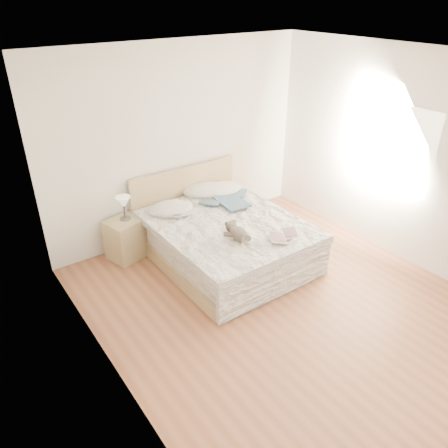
{
  "coord_description": "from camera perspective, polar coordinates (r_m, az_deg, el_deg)",
  "views": [
    {
      "loc": [
        -2.91,
        -2.89,
        3.27
      ],
      "look_at": [
        -0.1,
        1.05,
        0.62
      ],
      "focal_mm": 35.0,
      "sensor_mm": 36.0,
      "label": 1
    }
  ],
  "objects": [
    {
      "name": "wall_left",
      "position": [
        3.59,
        -15.22,
        -4.81
      ],
      "size": [
        0.02,
        4.5,
        2.7
      ],
      "primitive_type": "cube",
      "color": "white",
      "rests_on": "ground"
    },
    {
      "name": "floor",
      "position": [
        5.25,
        7.67,
        -10.18
      ],
      "size": [
        4.0,
        4.5,
        0.0
      ],
      "primitive_type": "cube",
      "color": "brown",
      "rests_on": "ground"
    },
    {
      "name": "ceiling",
      "position": [
        4.14,
        10.22,
        20.37
      ],
      "size": [
        4.0,
        4.5,
        0.0
      ],
      "primitive_type": "cube",
      "color": "white",
      "rests_on": "ground"
    },
    {
      "name": "pillow_middle",
      "position": [
        6.41,
        -2.46,
        4.44
      ],
      "size": [
        0.78,
        0.68,
        0.2
      ],
      "primitive_type": "ellipsoid",
      "rotation": [
        0.0,
        0.0,
        -0.39
      ],
      "color": "silver",
      "rests_on": "bed"
    },
    {
      "name": "pillow_right",
      "position": [
        6.44,
        -0.27,
        4.58
      ],
      "size": [
        0.64,
        0.48,
        0.18
      ],
      "primitive_type": "ellipsoid",
      "rotation": [
        0.0,
        0.0,
        -0.1
      ],
      "color": "white",
      "rests_on": "bed"
    },
    {
      "name": "childrens_book",
      "position": [
        5.3,
        7.8,
        -1.5
      ],
      "size": [
        0.49,
        0.45,
        0.03
      ],
      "primitive_type": "cube",
      "rotation": [
        0.0,
        0.0,
        -0.57
      ],
      "color": "beige",
      "rests_on": "bed"
    },
    {
      "name": "nightstand",
      "position": [
        6.02,
        -12.72,
        -1.89
      ],
      "size": [
        0.54,
        0.51,
        0.56
      ],
      "primitive_type": "cube",
      "rotation": [
        0.0,
        0.0,
        0.27
      ],
      "color": "tan",
      "rests_on": "floor"
    },
    {
      "name": "wall_back",
      "position": [
        6.21,
        -5.82,
        10.54
      ],
      "size": [
        4.0,
        0.02,
        2.7
      ],
      "primitive_type": "cube",
      "color": "white",
      "rests_on": "ground"
    },
    {
      "name": "wall_right",
      "position": [
        6.01,
        22.88,
        7.79
      ],
      "size": [
        0.02,
        4.5,
        2.7
      ],
      "primitive_type": "cube",
      "color": "white",
      "rests_on": "ground"
    },
    {
      "name": "blouse",
      "position": [
        6.08,
        1.08,
        2.94
      ],
      "size": [
        0.59,
        0.62,
        0.02
      ],
      "primitive_type": null,
      "rotation": [
        0.0,
        0.0,
        -0.1
      ],
      "color": "#2E495F",
      "rests_on": "bed"
    },
    {
      "name": "bed",
      "position": [
        5.82,
        -0.04,
        -1.9
      ],
      "size": [
        1.72,
        2.14,
        1.0
      ],
      "color": "tan",
      "rests_on": "floor"
    },
    {
      "name": "teddy_bear",
      "position": [
        5.16,
        1.85,
        -1.81
      ],
      "size": [
        0.24,
        0.34,
        0.18
      ],
      "primitive_type": null,
      "rotation": [
        0.0,
        0.0,
        0.03
      ],
      "color": "brown",
      "rests_on": "bed"
    },
    {
      "name": "table_lamp",
      "position": [
        5.81,
        -12.98,
        2.65
      ],
      "size": [
        0.24,
        0.24,
        0.32
      ],
      "color": "#4C4742",
      "rests_on": "nightstand"
    },
    {
      "name": "photo_book",
      "position": [
        5.79,
        -5.82,
        1.41
      ],
      "size": [
        0.31,
        0.23,
        0.02
      ],
      "primitive_type": "cube",
      "rotation": [
        0.0,
        0.0,
        0.12
      ],
      "color": "silver",
      "rests_on": "bed"
    },
    {
      "name": "pillow_left",
      "position": [
        5.9,
        -6.92,
        2.02
      ],
      "size": [
        0.71,
        0.59,
        0.18
      ],
      "primitive_type": "ellipsoid",
      "rotation": [
        0.0,
        0.0,
        -0.33
      ],
      "color": "silver",
      "rests_on": "bed"
    },
    {
      "name": "window",
      "position": [
        6.12,
        20.68,
        9.56
      ],
      "size": [
        0.02,
        1.3,
        1.1
      ],
      "primitive_type": "cube",
      "color": "white",
      "rests_on": "wall_right"
    }
  ]
}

